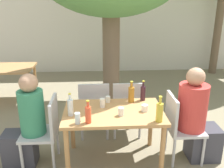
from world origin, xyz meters
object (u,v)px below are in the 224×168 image
person_seated_0 (26,126)px  drinking_glass_1 (108,99)px  patio_chair_2 (94,106)px  oil_cruet_3 (160,112)px  patio_chair_3 (127,105)px  water_bottle_2 (70,107)px  drinking_glass_2 (103,103)px  dining_table_front (113,118)px  patio_chair_1 (179,124)px  patio_chair_0 (46,128)px  wine_bottle_1 (143,93)px  dining_table_back (1,71)px  drinking_glass_3 (121,112)px  drinking_glass_0 (145,108)px  soda_bottle_4 (88,114)px  amber_bottle_0 (131,94)px  person_seated_1 (197,119)px  drinking_glass_4 (78,118)px

person_seated_0 → drinking_glass_1: (1.03, 0.28, 0.22)m
patio_chair_2 → oil_cruet_3: 1.24m
patio_chair_2 → patio_chair_3: size_ratio=1.00×
person_seated_0 → oil_cruet_3: 1.64m
water_bottle_2 → drinking_glass_2: water_bottle_2 is taller
dining_table_front → water_bottle_2: (-0.52, -0.09, 0.20)m
drinking_glass_1 → patio_chair_1: bearing=-17.0°
drinking_glass_1 → patio_chair_2: bearing=118.7°
drinking_glass_2 → oil_cruet_3: bearing=-34.4°
patio_chair_0 → wine_bottle_1: size_ratio=3.22×
patio_chair_2 → drinking_glass_2: size_ratio=7.72×
wine_bottle_1 → dining_table_back: bearing=144.0°
drinking_glass_2 → dining_table_front: bearing=-43.1°
dining_table_back → wine_bottle_1: 3.19m
dining_table_back → dining_table_front: bearing=-45.5°
dining_table_front → wine_bottle_1: size_ratio=4.41×
dining_table_back → drinking_glass_3: size_ratio=13.19×
person_seated_0 → drinking_glass_1: person_seated_0 is taller
dining_table_back → patio_chair_3: (2.40, -1.57, -0.12)m
drinking_glass_0 → patio_chair_0: bearing=178.7°
patio_chair_0 → oil_cruet_3: oil_cruet_3 is taller
soda_bottle_4 → person_seated_0: bearing=159.8°
amber_bottle_0 → patio_chair_3: bearing=91.4°
soda_bottle_4 → drinking_glass_1: 0.62m
person_seated_1 → oil_cruet_3: 0.71m
person_seated_0 → wine_bottle_1: bearing=102.0°
amber_bottle_0 → wine_bottle_1: bearing=17.3°
oil_cruet_3 → drinking_glass_3: size_ratio=3.12×
oil_cruet_3 → water_bottle_2: bearing=167.8°
patio_chair_1 → drinking_glass_0: size_ratio=10.87×
oil_cruet_3 → soda_bottle_4: 0.80m
person_seated_0 → drinking_glass_2: bearing=97.4°
wine_bottle_1 → drinking_glass_0: wine_bottle_1 is taller
patio_chair_2 → person_seated_1: person_seated_1 is taller
patio_chair_3 → drinking_glass_1: patio_chair_3 is taller
drinking_glass_1 → drinking_glass_3: 0.43m
dining_table_front → patio_chair_2: (-0.25, 0.62, -0.12)m
drinking_glass_2 → drinking_glass_4: bearing=-124.0°
dining_table_back → patio_chair_3: patio_chair_3 is taller
dining_table_back → person_seated_1: size_ratio=1.03×
dining_table_front → drinking_glass_4: 0.54m
soda_bottle_4 → drinking_glass_0: 0.74m
drinking_glass_3 → patio_chair_3: bearing=77.6°
dining_table_front → amber_bottle_0: 0.42m
drinking_glass_3 → drinking_glass_0: bearing=18.2°
water_bottle_2 → patio_chair_1: bearing=3.7°
amber_bottle_0 → oil_cruet_3: (0.24, -0.58, 0.01)m
amber_bottle_0 → patio_chair_2: bearing=144.7°
patio_chair_1 → drinking_glass_0: bearing=93.5°
person_seated_0 → drinking_glass_4: person_seated_0 is taller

